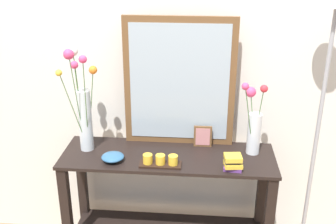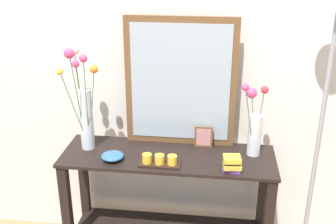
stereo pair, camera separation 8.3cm
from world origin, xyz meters
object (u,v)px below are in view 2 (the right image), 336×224
object	(u,v)px
candle_tray	(160,161)
book_stack	(232,164)
mirror_leaning	(180,83)
tall_vase_left	(84,107)
decorative_bowl	(113,156)
console_table	(168,198)
picture_frame_small	(204,137)
vase_right	(254,127)
floor_lamp	(325,96)

from	to	relation	value
candle_tray	book_stack	distance (m)	0.42
mirror_leaning	candle_tray	world-z (taller)	mirror_leaning
tall_vase_left	candle_tray	world-z (taller)	tall_vase_left
book_stack	mirror_leaning	bearing A→B (deg)	135.63
mirror_leaning	decorative_bowl	bearing A→B (deg)	-142.71
decorative_bowl	console_table	bearing A→B (deg)	18.06
mirror_leaning	tall_vase_left	xyz separation A→B (m)	(-0.57, -0.16, -0.12)
candle_tray	mirror_leaning	bearing A→B (deg)	74.48
candle_tray	book_stack	bearing A→B (deg)	-1.35
tall_vase_left	picture_frame_small	world-z (taller)	tall_vase_left
vase_right	book_stack	size ratio (longest dim) A/B	4.35
book_stack	floor_lamp	size ratio (longest dim) A/B	0.06
console_table	candle_tray	size ratio (longest dim) A/B	5.34
candle_tray	decorative_bowl	size ratio (longest dim) A/B	1.81
mirror_leaning	decorative_bowl	world-z (taller)	mirror_leaning
tall_vase_left	console_table	bearing A→B (deg)	-2.40
book_stack	floor_lamp	world-z (taller)	floor_lamp
tall_vase_left	book_stack	bearing A→B (deg)	-10.31
tall_vase_left	candle_tray	xyz separation A→B (m)	(0.48, -0.15, -0.26)
tall_vase_left	decorative_bowl	xyz separation A→B (m)	(0.19, -0.13, -0.26)
console_table	vase_right	bearing A→B (deg)	8.40
book_stack	picture_frame_small	bearing A→B (deg)	122.23
book_stack	console_table	bearing A→B (deg)	159.70
decorative_bowl	book_stack	bearing A→B (deg)	-3.05
console_table	tall_vase_left	size ratio (longest dim) A/B	1.94
mirror_leaning	vase_right	world-z (taller)	mirror_leaning
mirror_leaning	tall_vase_left	distance (m)	0.60
console_table	decorative_bowl	world-z (taller)	decorative_bowl
book_stack	floor_lamp	distance (m)	0.65
console_table	decorative_bowl	distance (m)	0.48
picture_frame_small	floor_lamp	distance (m)	0.76
console_table	picture_frame_small	bearing A→B (deg)	32.75
picture_frame_small	decorative_bowl	size ratio (longest dim) A/B	1.03
picture_frame_small	book_stack	xyz separation A→B (m)	(0.17, -0.28, -0.03)
vase_right	picture_frame_small	bearing A→B (deg)	168.98
mirror_leaning	candle_tray	bearing A→B (deg)	-105.52
vase_right	floor_lamp	world-z (taller)	floor_lamp
tall_vase_left	decorative_bowl	bearing A→B (deg)	-32.93
console_table	book_stack	size ratio (longest dim) A/B	11.82
vase_right	decorative_bowl	xyz separation A→B (m)	(-0.83, -0.18, -0.16)
decorative_bowl	floor_lamp	bearing A→B (deg)	7.97
mirror_leaning	book_stack	xyz separation A→B (m)	(0.33, -0.32, -0.36)
picture_frame_small	candle_tray	bearing A→B (deg)	-132.23
floor_lamp	book_stack	bearing A→B (deg)	-157.73
console_table	floor_lamp	xyz separation A→B (m)	(0.89, 0.06, 0.72)
mirror_leaning	vase_right	xyz separation A→B (m)	(0.46, -0.10, -0.22)
decorative_bowl	candle_tray	bearing A→B (deg)	-5.50
picture_frame_small	tall_vase_left	bearing A→B (deg)	-171.13
vase_right	candle_tray	distance (m)	0.60
candle_tray	picture_frame_small	world-z (taller)	picture_frame_small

